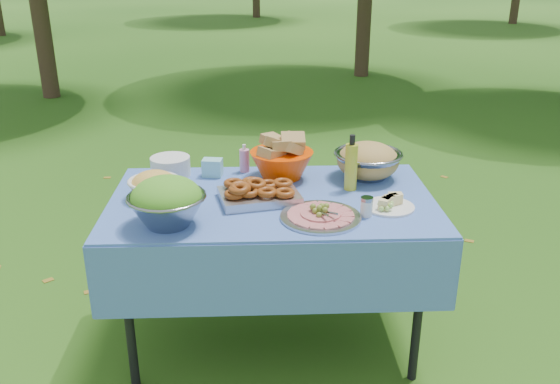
# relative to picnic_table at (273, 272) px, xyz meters

# --- Properties ---
(ground) EXTENTS (80.00, 80.00, 0.00)m
(ground) POSITION_rel_picnic_table_xyz_m (0.00, 0.00, -0.38)
(ground) COLOR #0F3309
(ground) RESTS_ON ground
(picnic_table) EXTENTS (1.46, 0.86, 0.76)m
(picnic_table) POSITION_rel_picnic_table_xyz_m (0.00, 0.00, 0.00)
(picnic_table) COLOR #84C1FF
(picnic_table) RESTS_ON ground
(salad_bowl) EXTENTS (0.35, 0.35, 0.21)m
(salad_bowl) POSITION_rel_picnic_table_xyz_m (-0.43, -0.26, 0.48)
(salad_bowl) COLOR gray
(salad_bowl) RESTS_ON picnic_table
(pasta_bowl_white) EXTENTS (0.26, 0.26, 0.13)m
(pasta_bowl_white) POSITION_rel_picnic_table_xyz_m (-0.53, 0.03, 0.44)
(pasta_bowl_white) COLOR silver
(pasta_bowl_white) RESTS_ON picnic_table
(plate_stack) EXTENTS (0.22, 0.22, 0.10)m
(plate_stack) POSITION_rel_picnic_table_xyz_m (-0.49, 0.32, 0.43)
(plate_stack) COLOR silver
(plate_stack) RESTS_ON picnic_table
(wipes_box) EXTENTS (0.10, 0.08, 0.09)m
(wipes_box) POSITION_rel_picnic_table_xyz_m (-0.29, 0.30, 0.42)
(wipes_box) COLOR #80CFD5
(wipes_box) RESTS_ON picnic_table
(sanitizer_bottle) EXTENTS (0.06, 0.06, 0.14)m
(sanitizer_bottle) POSITION_rel_picnic_table_xyz_m (-0.13, 0.36, 0.45)
(sanitizer_bottle) COLOR pink
(sanitizer_bottle) RESTS_ON picnic_table
(bread_bowl) EXTENTS (0.34, 0.34, 0.21)m
(bread_bowl) POSITION_rel_picnic_table_xyz_m (0.05, 0.27, 0.48)
(bread_bowl) COLOR #F13E00
(bread_bowl) RESTS_ON picnic_table
(pasta_bowl_steel) EXTENTS (0.40, 0.40, 0.18)m
(pasta_bowl_steel) POSITION_rel_picnic_table_xyz_m (0.48, 0.25, 0.47)
(pasta_bowl_steel) COLOR gray
(pasta_bowl_steel) RESTS_ON picnic_table
(fried_tray) EXTENTS (0.39, 0.31, 0.08)m
(fried_tray) POSITION_rel_picnic_table_xyz_m (-0.06, -0.02, 0.42)
(fried_tray) COLOR #B2B1B6
(fried_tray) RESTS_ON picnic_table
(charcuterie_platter) EXTENTS (0.39, 0.39, 0.08)m
(charcuterie_platter) POSITION_rel_picnic_table_xyz_m (0.20, -0.23, 0.42)
(charcuterie_platter) COLOR #ADAFB4
(charcuterie_platter) RESTS_ON picnic_table
(oil_bottle) EXTENTS (0.07, 0.07, 0.26)m
(oil_bottle) POSITION_rel_picnic_table_xyz_m (0.37, 0.10, 0.51)
(oil_bottle) COLOR gold
(oil_bottle) RESTS_ON picnic_table
(cheese_plate) EXTENTS (0.23, 0.23, 0.06)m
(cheese_plate) POSITION_rel_picnic_table_xyz_m (0.50, -0.13, 0.41)
(cheese_plate) COLOR silver
(cheese_plate) RESTS_ON picnic_table
(shaker) EXTENTS (0.06, 0.06, 0.08)m
(shaker) POSITION_rel_picnic_table_xyz_m (0.39, -0.21, 0.42)
(shaker) COLOR silver
(shaker) RESTS_ON picnic_table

